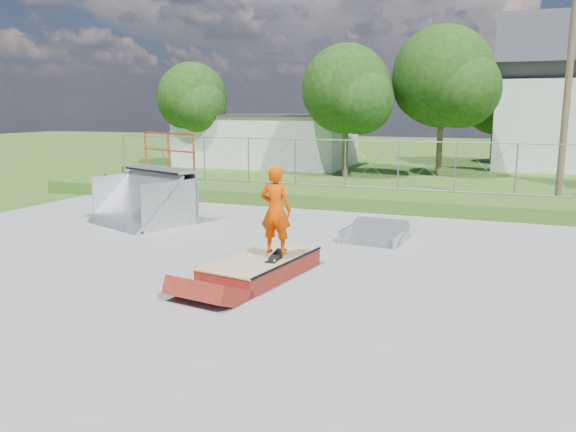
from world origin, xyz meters
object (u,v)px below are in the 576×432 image
Objects in this scene: quarter_pipe at (139,180)px; skater at (276,214)px; grind_box at (261,267)px; flat_bank_ramp at (375,233)px.

skater is at bearing -10.09° from quarter_pipe.
grind_box is 6.78m from quarter_pipe.
skater is (5.86, -3.65, -0.00)m from quarter_pipe.
grind_box is 1.65× the size of skater.
quarter_pipe is at bearing -172.98° from flat_bank_ramp.
flat_bank_ramp is at bearing -108.10° from skater.
quarter_pipe is 1.51× the size of skater.
quarter_pipe is 1.71× the size of flat_bank_ramp.
quarter_pipe is at bearing 155.99° from grind_box.
quarter_pipe is 7.19m from flat_bank_ramp.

